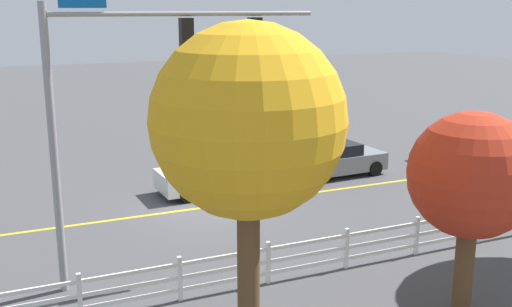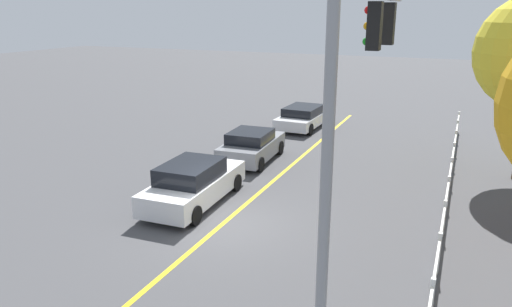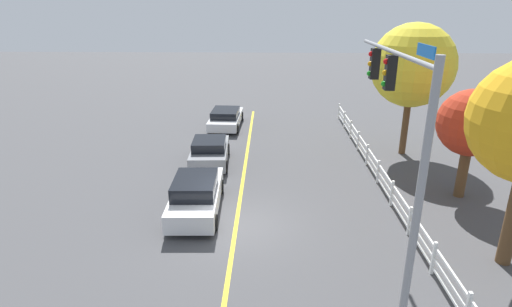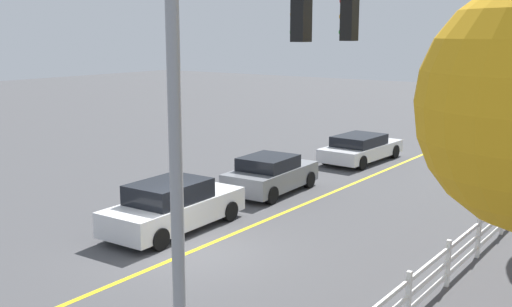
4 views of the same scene
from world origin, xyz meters
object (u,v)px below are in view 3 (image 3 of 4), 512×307
at_px(car_0, 210,151).
at_px(tree_0, 472,124).
at_px(tree_2, 413,66).
at_px(car_1, 196,195).
at_px(car_2, 226,118).

height_order(car_0, tree_0, tree_0).
distance_m(tree_0, tree_2, 5.89).
xyz_separation_m(car_1, tree_2, (-7.37, 10.63, 4.24)).
relative_size(car_0, tree_0, 0.86).
bearing_deg(tree_2, car_0, -79.69).
relative_size(car_1, tree_0, 1.00).
bearing_deg(tree_2, tree_0, 8.77).
relative_size(car_1, tree_2, 0.67).
bearing_deg(car_0, tree_0, -110.28).
xyz_separation_m(car_1, car_2, (-12.53, -0.03, -0.11)).
bearing_deg(car_1, car_2, -1.90).
distance_m(car_0, car_1, 5.41).
xyz_separation_m(car_2, tree_2, (5.16, 10.66, 4.35)).
distance_m(car_2, tree_0, 15.99).
xyz_separation_m(tree_0, tree_2, (-5.59, -0.86, 1.63)).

